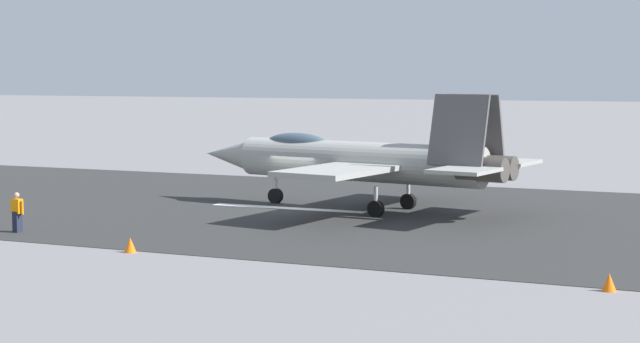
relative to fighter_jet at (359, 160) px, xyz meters
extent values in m
plane|color=slate|center=(3.32, 0.77, -2.42)|extent=(400.00, 400.00, 0.00)
cube|color=#2E2E2D|center=(3.32, 0.77, -2.41)|extent=(240.00, 26.00, 0.02)
cube|color=white|center=(3.37, 0.77, -2.40)|extent=(8.00, 0.70, 0.00)
cylinder|color=#A0A19B|center=(-0.04, 0.01, -0.07)|extent=(12.84, 3.92, 1.90)
cone|color=#A0A19B|center=(7.68, -1.25, -0.07)|extent=(3.15, 2.07, 1.61)
ellipsoid|color=#3F5160|center=(3.50, -0.57, 0.64)|extent=(3.73, 1.67, 1.10)
cylinder|color=#47423D|center=(-6.38, 1.60, -0.07)|extent=(2.35, 1.44, 1.10)
cylinder|color=#47423D|center=(-6.55, 0.51, -0.07)|extent=(2.35, 1.44, 1.10)
cube|color=#A0A19B|center=(-0.42, 3.89, -0.17)|extent=(4.26, 6.11, 0.24)
cube|color=#A0A19B|center=(-1.63, -3.55, -0.17)|extent=(4.26, 6.11, 0.24)
cube|color=#A0A19B|center=(-6.08, 3.42, 0.03)|extent=(2.82, 3.15, 0.16)
cube|color=#A0A19B|center=(-6.85, -1.31, 0.03)|extent=(2.82, 3.15, 0.16)
cube|color=#514F50|center=(-5.36, 1.79, 1.63)|extent=(2.72, 1.35, 3.14)
cube|color=#514F50|center=(-5.65, 0.01, 1.63)|extent=(2.72, 1.35, 3.14)
cylinder|color=silver|center=(4.78, -0.78, -1.72)|extent=(0.18, 0.18, 1.40)
cylinder|color=black|center=(4.78, -0.78, -2.04)|extent=(0.80, 0.42, 0.76)
cylinder|color=silver|center=(-1.56, 1.88, -1.72)|extent=(0.18, 0.18, 1.40)
cylinder|color=black|center=(-1.56, 1.88, -2.04)|extent=(0.80, 0.42, 0.76)
cylinder|color=silver|center=(-2.07, -1.28, -1.72)|extent=(0.18, 0.18, 1.40)
cylinder|color=black|center=(-2.07, -1.28, -2.04)|extent=(0.80, 0.42, 0.76)
cube|color=#1E2338|center=(10.48, 11.92, -1.98)|extent=(0.24, 0.36, 0.89)
cube|color=orange|center=(10.48, 11.92, -1.32)|extent=(0.47, 0.33, 0.60)
sphere|color=tan|center=(10.48, 11.92, -0.86)|extent=(0.22, 0.22, 0.22)
cylinder|color=orange|center=(10.78, 11.89, -1.36)|extent=(0.10, 0.10, 0.57)
cylinder|color=orange|center=(10.18, 11.95, -1.36)|extent=(0.10, 0.10, 0.57)
cone|color=orange|center=(-13.44, 14.03, -2.15)|extent=(0.44, 0.44, 0.55)
cone|color=orange|center=(3.59, 14.03, -2.15)|extent=(0.44, 0.44, 0.55)
camera|label=1|loc=(-17.24, 45.15, 4.12)|focal=57.12mm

